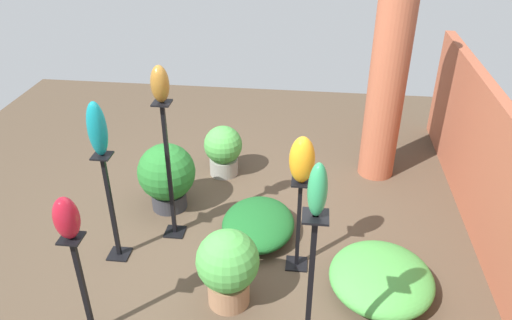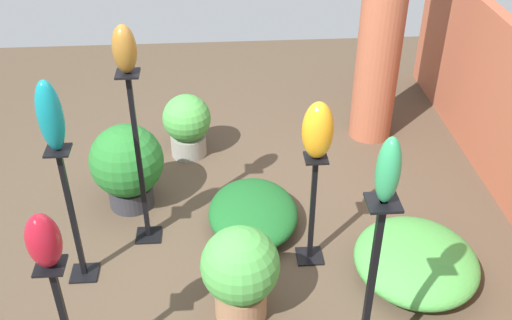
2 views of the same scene
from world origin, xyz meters
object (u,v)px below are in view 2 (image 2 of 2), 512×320
brick_pillar (383,14)px  potted_plant_mid_right (240,272)px  pedestal_bronze (140,168)px  art_vase_jade (388,170)px  art_vase_teal (50,116)px  potted_plant_walkway_edge (127,164)px  art_vase_ruby (44,241)px  art_vase_amber (318,130)px  art_vase_bronze (124,49)px  pedestal_amber (312,215)px  pedestal_teal (74,222)px  potted_plant_near_pillar (187,124)px  pedestal_jade (367,314)px

brick_pillar → potted_plant_mid_right: size_ratio=3.55×
pedestal_bronze → art_vase_jade: (1.51, 1.37, 0.96)m
art_vase_teal → potted_plant_walkway_edge: bearing=162.1°
art_vase_ruby → art_vase_amber: bearing=122.1°
art_vase_ruby → potted_plant_walkway_edge: bearing=175.2°
art_vase_bronze → art_vase_jade: size_ratio=0.94×
art_vase_amber → art_vase_jade: (1.18, 0.11, 0.49)m
art_vase_jade → potted_plant_walkway_edge: size_ratio=0.48×
potted_plant_mid_right → art_vase_teal: bearing=-111.9°
art_vase_amber → pedestal_bronze: bearing=-104.9°
brick_pillar → pedestal_amber: (1.77, -0.87, -0.85)m
pedestal_teal → potted_plant_near_pillar: pedestal_teal is taller
pedestal_teal → art_vase_teal: bearing=63.4°
pedestal_bronze → art_vase_jade: art_vase_jade is taller
brick_pillar → art_vase_ruby: bearing=-41.5°
pedestal_jade → art_vase_amber: 1.27m
pedestal_jade → potted_plant_mid_right: 0.97m
pedestal_teal → art_vase_teal: 0.85m
potted_plant_mid_right → potted_plant_near_pillar: size_ratio=1.15×
art_vase_bronze → art_vase_teal: 0.65m
brick_pillar → pedestal_teal: bearing=-54.4°
pedestal_jade → potted_plant_near_pillar: pedestal_jade is taller
pedestal_bronze → art_vase_teal: art_vase_teal is taller
pedestal_amber → potted_plant_near_pillar: bearing=-148.0°
art_vase_teal → potted_plant_walkway_edge: 1.29m
brick_pillar → pedestal_amber: 2.15m
art_vase_jade → art_vase_bronze: bearing=-137.9°
brick_pillar → art_vase_teal: size_ratio=5.11×
art_vase_amber → potted_plant_near_pillar: size_ratio=0.69×
brick_pillar → potted_plant_near_pillar: size_ratio=4.08×
potted_plant_mid_right → potted_plant_near_pillar: bearing=-168.9°
pedestal_jade → art_vase_ruby: (-0.19, -1.69, 0.47)m
pedestal_amber → potted_plant_mid_right: 0.76m
brick_pillar → art_vase_teal: (1.84, -2.57, 0.09)m
art_vase_ruby → art_vase_jade: bearing=83.6°
brick_pillar → potted_plant_walkway_edge: (1.00, -2.30, -0.86)m
art_vase_jade → art_vase_teal: bearing=-121.6°
art_vase_bronze → art_vase_ruby: art_vase_bronze is taller
art_vase_teal → pedestal_amber: bearing=92.2°
pedestal_teal → potted_plant_walkway_edge: pedestal_teal is taller
art_vase_jade → potted_plant_mid_right: (-0.65, -0.66, -1.23)m
art_vase_teal → art_vase_ruby: bearing=7.5°
pedestal_bronze → potted_plant_near_pillar: size_ratio=2.33×
potted_plant_walkway_edge → art_vase_amber: bearing=61.6°
art_vase_bronze → art_vase_amber: 1.38m
pedestal_teal → art_vase_bronze: (-0.40, 0.44, 1.11)m
pedestal_teal → pedestal_amber: bearing=92.2°
art_vase_bronze → potted_plant_walkway_edge: 1.29m
potted_plant_mid_right → potted_plant_near_pillar: 2.09m
pedestal_amber → art_vase_jade: art_vase_jade is taller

